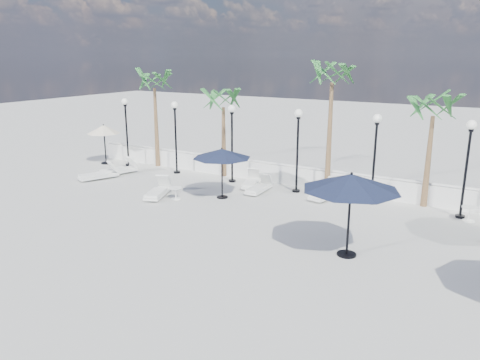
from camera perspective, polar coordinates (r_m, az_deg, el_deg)
The scene contains 24 objects.
ground at distance 16.53m, azimuth -2.42°, elevation -6.96°, with size 100.00×100.00×0.00m, color #ADADA8.
balustrade at distance 22.72m, azimuth 7.91°, elevation 0.32°, with size 26.00×0.30×1.01m.
lamppost_0 at distance 27.27m, azimuth -13.71°, elevation 6.84°, with size 0.36×0.36×3.84m.
lamppost_1 at distance 24.98m, azimuth -7.89°, elevation 6.40°, with size 0.36×0.36×3.84m.
lamppost_2 at distance 22.99m, azimuth -0.99°, elevation 5.80°, with size 0.36×0.36×3.84m.
lamppost_3 at distance 21.39m, azimuth 7.06°, elevation 4.98°, with size 0.36×0.36×3.84m.
lamppost_4 at distance 20.27m, azimuth 16.16°, elevation 3.94°, with size 0.36×0.36×3.84m.
lamppost_5 at distance 19.72m, azimuth 26.02°, elevation 2.71°, with size 0.36×0.36×3.84m.
palm_0 at distance 26.65m, azimuth -10.41°, elevation 11.25°, with size 2.60×2.60×5.50m.
palm_1 at distance 24.02m, azimuth -2.05°, elevation 9.23°, with size 2.60×2.60×4.70m.
palm_2 at distance 21.39m, azimuth 11.18°, elevation 11.90°, with size 2.60×2.60×6.10m.
palm_3 at distance 20.45m, azimuth 22.51°, elevation 7.63°, with size 2.60×2.60×4.90m.
lounger_0 at distance 25.74m, azimuth -14.62°, elevation 1.24°, with size 1.26×2.17×0.78m.
lounger_1 at distance 21.29m, azimuth -9.96°, elevation -1.36°, with size 1.32×2.13×0.76m.
lounger_2 at distance 24.97m, azimuth -16.84°, elevation 0.65°, with size 1.38×2.11×0.76m.
lounger_3 at distance 22.61m, azimuth 1.36°, elevation -0.22°, with size 1.15×1.94×0.69m.
lounger_4 at distance 21.68m, azimuth 2.35°, elevation -0.92°, with size 0.67×1.85×0.68m.
lounger_5 at distance 21.08m, azimuth 10.51°, elevation -1.57°, with size 1.05×2.10×0.75m.
side_table_0 at distance 27.19m, azimuth -13.31°, elevation 2.17°, with size 0.54×0.54×0.52m.
side_table_1 at distance 20.81m, azimuth -7.84°, elevation -1.47°, with size 0.55×0.55×0.53m.
side_table_2 at distance 19.93m, azimuth 26.18°, elevation -3.59°, with size 0.59×0.59×0.58m.
parasol_navy_left at distance 20.42m, azimuth -2.23°, elevation 3.22°, with size 2.58×2.58×2.28m.
parasol_navy_mid at distance 14.68m, azimuth 13.39°, elevation -0.32°, with size 3.05×3.05×2.74m.
parasol_cream_small at distance 28.20m, azimuth -16.28°, elevation 5.88°, with size 1.89×1.89×2.32m.
Camera 1 is at (8.39, -12.82, 6.19)m, focal length 35.00 mm.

